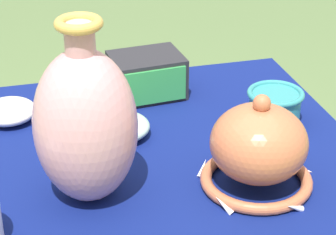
{
  "coord_description": "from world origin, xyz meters",
  "views": [
    {
      "loc": [
        -0.23,
        -1.13,
        1.44
      ],
      "look_at": [
        0.04,
        -0.12,
        0.87
      ],
      "focal_mm": 70.0,
      "sensor_mm": 36.0,
      "label": 1
    }
  ],
  "objects_px": {
    "bowl_shallow_celadon": "(120,127)",
    "jar_round_charcoal": "(75,90)",
    "cup_wide_teal": "(275,105)",
    "bowl_shallow_ivory": "(9,111)",
    "vase_tall_bulbous": "(86,124)",
    "vase_dome_bell": "(258,150)",
    "mosaic_tile_box": "(147,76)"
  },
  "relations": [
    {
      "from": "bowl_shallow_celadon",
      "to": "vase_tall_bulbous",
      "type": "bearing_deg",
      "value": -115.37
    },
    {
      "from": "vase_tall_bulbous",
      "to": "bowl_shallow_celadon",
      "type": "distance_m",
      "value": 0.25
    },
    {
      "from": "vase_tall_bulbous",
      "to": "vase_dome_bell",
      "type": "distance_m",
      "value": 0.32
    },
    {
      "from": "vase_tall_bulbous",
      "to": "cup_wide_teal",
      "type": "bearing_deg",
      "value": 22.17
    },
    {
      "from": "vase_dome_bell",
      "to": "bowl_shallow_celadon",
      "type": "distance_m",
      "value": 0.33
    },
    {
      "from": "vase_dome_bell",
      "to": "jar_round_charcoal",
      "type": "distance_m",
      "value": 0.48
    },
    {
      "from": "mosaic_tile_box",
      "to": "jar_round_charcoal",
      "type": "xyz_separation_m",
      "value": [
        -0.17,
        -0.04,
        0.0
      ]
    },
    {
      "from": "bowl_shallow_celadon",
      "to": "cup_wide_teal",
      "type": "distance_m",
      "value": 0.34
    },
    {
      "from": "vase_dome_bell",
      "to": "bowl_shallow_celadon",
      "type": "bearing_deg",
      "value": 131.0
    },
    {
      "from": "cup_wide_teal",
      "to": "vase_tall_bulbous",
      "type": "bearing_deg",
      "value": -157.83
    },
    {
      "from": "cup_wide_teal",
      "to": "bowl_shallow_celadon",
      "type": "bearing_deg",
      "value": 176.28
    },
    {
      "from": "vase_dome_bell",
      "to": "jar_round_charcoal",
      "type": "bearing_deg",
      "value": 126.64
    },
    {
      "from": "vase_tall_bulbous",
      "to": "cup_wide_teal",
      "type": "distance_m",
      "value": 0.48
    },
    {
      "from": "vase_dome_bell",
      "to": "mosaic_tile_box",
      "type": "xyz_separation_m",
      "value": [
        -0.11,
        0.42,
        -0.03
      ]
    },
    {
      "from": "cup_wide_teal",
      "to": "jar_round_charcoal",
      "type": "relative_size",
      "value": 0.91
    },
    {
      "from": "bowl_shallow_celadon",
      "to": "jar_round_charcoal",
      "type": "xyz_separation_m",
      "value": [
        -0.07,
        0.14,
        0.03
      ]
    },
    {
      "from": "bowl_shallow_celadon",
      "to": "bowl_shallow_ivory",
      "type": "relative_size",
      "value": 1.06
    },
    {
      "from": "vase_dome_bell",
      "to": "jar_round_charcoal",
      "type": "height_order",
      "value": "vase_dome_bell"
    },
    {
      "from": "vase_tall_bulbous",
      "to": "jar_round_charcoal",
      "type": "relative_size",
      "value": 2.49
    },
    {
      "from": "vase_tall_bulbous",
      "to": "bowl_shallow_celadon",
      "type": "height_order",
      "value": "vase_tall_bulbous"
    },
    {
      "from": "jar_round_charcoal",
      "to": "mosaic_tile_box",
      "type": "bearing_deg",
      "value": 12.94
    },
    {
      "from": "cup_wide_teal",
      "to": "jar_round_charcoal",
      "type": "xyz_separation_m",
      "value": [
        -0.41,
        0.16,
        0.01
      ]
    },
    {
      "from": "bowl_shallow_celadon",
      "to": "jar_round_charcoal",
      "type": "relative_size",
      "value": 0.93
    },
    {
      "from": "cup_wide_teal",
      "to": "jar_round_charcoal",
      "type": "distance_m",
      "value": 0.44
    },
    {
      "from": "mosaic_tile_box",
      "to": "bowl_shallow_celadon",
      "type": "relative_size",
      "value": 1.38
    },
    {
      "from": "vase_tall_bulbous",
      "to": "bowl_shallow_ivory",
      "type": "relative_size",
      "value": 2.84
    },
    {
      "from": "bowl_shallow_ivory",
      "to": "jar_round_charcoal",
      "type": "bearing_deg",
      "value": 3.21
    },
    {
      "from": "mosaic_tile_box",
      "to": "jar_round_charcoal",
      "type": "height_order",
      "value": "jar_round_charcoal"
    },
    {
      "from": "mosaic_tile_box",
      "to": "jar_round_charcoal",
      "type": "distance_m",
      "value": 0.18
    },
    {
      "from": "mosaic_tile_box",
      "to": "vase_dome_bell",
      "type": "bearing_deg",
      "value": -80.39
    },
    {
      "from": "vase_tall_bulbous",
      "to": "cup_wide_teal",
      "type": "height_order",
      "value": "vase_tall_bulbous"
    },
    {
      "from": "vase_tall_bulbous",
      "to": "vase_dome_bell",
      "type": "relative_size",
      "value": 1.52
    }
  ]
}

